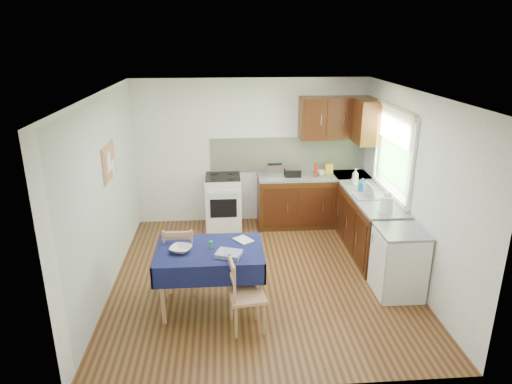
{
  "coord_description": "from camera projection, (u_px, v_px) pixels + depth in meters",
  "views": [
    {
      "loc": [
        -0.49,
        -5.55,
        3.17
      ],
      "look_at": [
        -0.05,
        0.3,
        1.14
      ],
      "focal_mm": 32.0,
      "sensor_mm": 36.0,
      "label": 1
    }
  ],
  "objects": [
    {
      "name": "wall_front",
      "position": [
        283.0,
        271.0,
        3.92
      ],
      "size": [
        4.0,
        0.02,
        2.5
      ],
      "primitive_type": "cube",
      "color": "silver",
      "rests_on": "ground"
    },
    {
      "name": "toaster",
      "position": [
        275.0,
        170.0,
        7.7
      ],
      "size": [
        0.29,
        0.18,
        0.22
      ],
      "rotation": [
        0.0,
        0.0,
        -0.4
      ],
      "color": "silver",
      "rests_on": "worktop_back"
    },
    {
      "name": "chair_far",
      "position": [
        180.0,
        258.0,
        5.76
      ],
      "size": [
        0.42,
        0.42,
        0.93
      ],
      "rotation": [
        0.0,
        0.0,
        3.12
      ],
      "color": "#A47152",
      "rests_on": "ground"
    },
    {
      "name": "dining_table",
      "position": [
        210.0,
        257.0,
        5.42
      ],
      "size": [
        1.27,
        0.86,
        0.77
      ],
      "rotation": [
        0.0,
        0.0,
        -0.17
      ],
      "color": "#101242",
      "rests_on": "ground"
    },
    {
      "name": "kettle",
      "position": [
        387.0,
        203.0,
        6.13
      ],
      "size": [
        0.17,
        0.17,
        0.29
      ],
      "color": "white",
      "rests_on": "worktop_right"
    },
    {
      "name": "splashback",
      "position": [
        288.0,
        154.0,
        7.92
      ],
      "size": [
        2.7,
        0.02,
        0.6
      ],
      "primitive_type": "cube",
      "color": "#EAE5C6",
      "rests_on": "wall_back"
    },
    {
      "name": "soap_bottle_c",
      "position": [
        385.0,
        204.0,
        6.22
      ],
      "size": [
        0.19,
        0.19,
        0.18
      ],
      "primitive_type": "imported",
      "rotation": [
        0.0,
        0.0,
        3.88
      ],
      "color": "#278F30",
      "rests_on": "worktop_right"
    },
    {
      "name": "fridge",
      "position": [
        399.0,
        262.0,
        5.76
      ],
      "size": [
        0.58,
        0.6,
        0.89
      ],
      "color": "white",
      "rests_on": "ground"
    },
    {
      "name": "sauce_bottle",
      "position": [
        316.0,
        170.0,
        7.64
      ],
      "size": [
        0.05,
        0.05,
        0.23
      ],
      "primitive_type": "cylinder",
      "color": "#B2240E",
      "rests_on": "worktop_back"
    },
    {
      "name": "wall_left",
      "position": [
        104.0,
        195.0,
        5.75
      ],
      "size": [
        0.02,
        4.2,
        2.5
      ],
      "primitive_type": "cube",
      "color": "silver",
      "rests_on": "ground"
    },
    {
      "name": "ceiling",
      "position": [
        262.0,
        93.0,
        5.49
      ],
      "size": [
        4.0,
        4.2,
        0.02
      ],
      "primitive_type": "cube",
      "color": "white",
      "rests_on": "wall_back"
    },
    {
      "name": "base_cabinets",
      "position": [
        337.0,
        212.0,
        7.45
      ],
      "size": [
        1.9,
        2.3,
        0.86
      ],
      "color": "#341F09",
      "rests_on": "ground"
    },
    {
      "name": "spice_jar",
      "position": [
        211.0,
        245.0,
        5.4
      ],
      "size": [
        0.04,
        0.04,
        0.09
      ],
      "primitive_type": "cylinder",
      "color": "green",
      "rests_on": "dining_table"
    },
    {
      "name": "yellow_packet",
      "position": [
        329.0,
        168.0,
        7.86
      ],
      "size": [
        0.14,
        0.1,
        0.17
      ],
      "primitive_type": "cube",
      "rotation": [
        0.0,
        0.0,
        0.15
      ],
      "color": "yellow",
      "rests_on": "worktop_back"
    },
    {
      "name": "window",
      "position": [
        394.0,
        146.0,
        6.56
      ],
      "size": [
        0.04,
        1.48,
        1.26
      ],
      "color": "#305A25",
      "rests_on": "wall_right"
    },
    {
      "name": "worktop_right",
      "position": [
        372.0,
        198.0,
        6.75
      ],
      "size": [
        0.6,
        1.7,
        0.04
      ],
      "primitive_type": "cube",
      "color": "slate",
      "rests_on": "base_cabinets"
    },
    {
      "name": "cup",
      "position": [
        321.0,
        173.0,
        7.73
      ],
      "size": [
        0.16,
        0.16,
        0.1
      ],
      "primitive_type": "imported",
      "rotation": [
        0.0,
        0.0,
        -0.36
      ],
      "color": "silver",
      "rests_on": "worktop_back"
    },
    {
      "name": "soap_bottle_b",
      "position": [
        362.0,
        185.0,
        6.97
      ],
      "size": [
        0.12,
        0.12,
        0.19
      ],
      "primitive_type": "imported",
      "rotation": [
        0.0,
        0.0,
        2.41
      ],
      "color": "blue",
      "rests_on": "worktop_right"
    },
    {
      "name": "floor",
      "position": [
        261.0,
        277.0,
        6.31
      ],
      "size": [
        4.2,
        4.2,
        0.0
      ],
      "primitive_type": "plane",
      "color": "#472113",
      "rests_on": "ground"
    },
    {
      "name": "worktop_corner",
      "position": [
        351.0,
        175.0,
        7.83
      ],
      "size": [
        0.6,
        0.6,
        0.04
      ],
      "primitive_type": "cube",
      "color": "slate",
      "rests_on": "base_cabinets"
    },
    {
      "name": "book",
      "position": [
        238.0,
        242.0,
        5.55
      ],
      "size": [
        0.27,
        0.29,
        0.02
      ],
      "primitive_type": "imported",
      "rotation": [
        0.0,
        0.0,
        0.6
      ],
      "color": "white",
      "rests_on": "dining_table"
    },
    {
      "name": "upper_cabinets",
      "position": [
        345.0,
        119.0,
        7.5
      ],
      "size": [
        1.2,
        0.85,
        0.7
      ],
      "color": "#341F09",
      "rests_on": "wall_back"
    },
    {
      "name": "wall_right",
      "position": [
        412.0,
        188.0,
        6.04
      ],
      "size": [
        0.02,
        4.2,
        2.5
      ],
      "primitive_type": "cube",
      "color": "silver",
      "rests_on": "ground"
    },
    {
      "name": "chair_near",
      "position": [
        243.0,
        292.0,
        5.05
      ],
      "size": [
        0.44,
        0.44,
        0.88
      ],
      "rotation": [
        0.0,
        0.0,
        1.71
      ],
      "color": "#A47152",
      "rests_on": "ground"
    },
    {
      "name": "plate_bowl",
      "position": [
        181.0,
        249.0,
        5.32
      ],
      "size": [
        0.32,
        0.32,
        0.06
      ],
      "primitive_type": "imported",
      "rotation": [
        0.0,
        0.0,
        -0.34
      ],
      "color": "beige",
      "rests_on": "dining_table"
    },
    {
      "name": "sandwich_press",
      "position": [
        292.0,
        172.0,
        7.7
      ],
      "size": [
        0.27,
        0.23,
        0.16
      ],
      "rotation": [
        0.0,
        0.0,
        0.17
      ],
      "color": "black",
      "rests_on": "worktop_back"
    },
    {
      "name": "soap_bottle_a",
      "position": [
        355.0,
        177.0,
        7.23
      ],
      "size": [
        0.15,
        0.15,
        0.27
      ],
      "primitive_type": "imported",
      "rotation": [
        0.0,
        0.0,
        0.81
      ],
      "color": "white",
      "rests_on": "worktop_right"
    },
    {
      "name": "corkboard",
      "position": [
        109.0,
        162.0,
        5.92
      ],
      "size": [
        0.04,
        0.62,
        0.47
      ],
      "color": "#A47152",
      "rests_on": "wall_left"
    },
    {
      "name": "worktop_back",
      "position": [
        314.0,
        176.0,
        7.79
      ],
      "size": [
        1.9,
        0.6,
        0.04
      ],
      "primitive_type": "cube",
      "color": "slate",
      "rests_on": "base_cabinets"
    },
    {
      "name": "wall_back",
      "position": [
        251.0,
        152.0,
        7.87
      ],
      "size": [
        4.0,
        0.02,
        2.5
      ],
      "primitive_type": "cube",
      "color": "silver",
      "rests_on": "ground"
    },
    {
      "name": "dish_rack",
      "position": [
        369.0,
        195.0,
        6.73
      ],
      "size": [
        0.44,
        0.34,
        0.21
      ],
      "rotation": [
        0.0,
        0.0,
        -0.1
      ],
      "color": "gray",
      "rests_on": "worktop_right"
    },
    {
      "name": "tea_towel",
      "position": [
        229.0,
        254.0,
        5.21
      ],
      "size": [
        0.34,
        0.3,
        0.05
      ],
      "primitive_type": "cube",
      "rotation": [
        0.0,
        0.0,
        -0.34
      ],
      "color": "navy",
      "rests_on": "dining_table"
    },
    {
      "name": "stove",
      "position": [
        223.0,
        201.0,
        7.81
      ],
      "size": [
        0.6,
        0.61,
        0.92
      ],
      "color": "white",
      "rests_on": "ground"
    }
  ]
}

